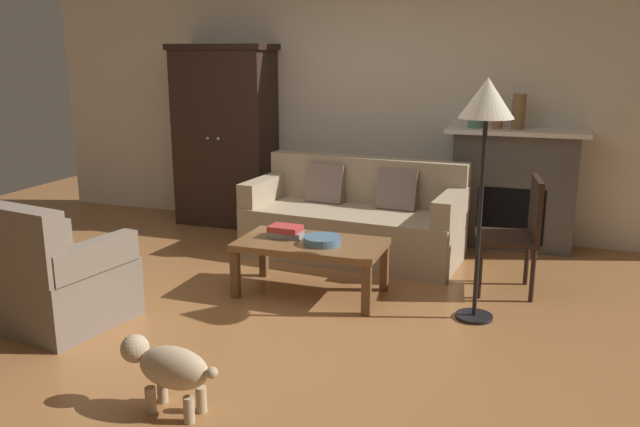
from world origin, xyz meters
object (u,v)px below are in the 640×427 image
fruit_bowl (322,240)px  mantel_vase_terracotta (498,118)px  floor_lamp (486,113)px  dog (168,367)px  armoire (226,136)px  mantel_vase_bronze (519,112)px  couch (355,221)px  side_chair_wooden (519,228)px  fireplace (513,188)px  armchair_near_left (55,280)px  mantel_vase_jade (476,119)px  coffee_table (311,248)px  book_stack (286,231)px

fruit_bowl → mantel_vase_terracotta: (1.07, 1.83, 0.76)m
floor_lamp → dog: 2.51m
armoire → mantel_vase_bronze: size_ratio=5.91×
armoire → dog: bearing=-67.3°
couch → dog: 2.89m
mantel_vase_bronze → side_chair_wooden: (0.12, -1.23, -0.77)m
fireplace → armchair_near_left: size_ratio=1.42×
couch → floor_lamp: size_ratio=1.20×
mantel_vase_bronze → side_chair_wooden: mantel_vase_bronze is taller
armchair_near_left → floor_lamp: bearing=21.4°
side_chair_wooden → dog: side_chair_wooden is taller
fireplace → armchair_near_left: (-2.79, -2.92, -0.25)m
armchair_near_left → floor_lamp: size_ratio=0.54×
armchair_near_left → side_chair_wooden: side_chair_wooden is taller
side_chair_wooden → dog: 2.87m
armoire → dog: armoire is taller
fruit_bowl → mantel_vase_terracotta: mantel_vase_terracotta is taller
armoire → mantel_vase_jade: armoire is taller
mantel_vase_bronze → armchair_near_left: size_ratio=0.36×
mantel_vase_jade → coffee_table: bearing=-118.5°
mantel_vase_jade → book_stack: bearing=-124.3°
armoire → mantel_vase_terracotta: size_ratio=10.26×
armoire → fruit_bowl: size_ratio=6.66×
fruit_bowl → mantel_vase_jade: (0.87, 1.83, 0.75)m
fireplace → coffee_table: (-1.36, -1.81, -0.20)m
dog → mantel_vase_terracotta: bearing=70.5°
couch → mantel_vase_jade: (0.94, 0.73, 0.89)m
fruit_bowl → coffee_table: bearing=159.4°
mantel_vase_terracotta → armchair_near_left: bearing=-131.9°
side_chair_wooden → floor_lamp: (-0.24, -0.63, 0.91)m
dog → fruit_bowl: bearing=83.1°
armoire → fruit_bowl: 2.51m
coffee_table → book_stack: 0.24m
book_stack → side_chair_wooden: bearing=17.1°
fireplace → side_chair_wooden: fireplace is taller
mantel_vase_terracotta → side_chair_wooden: bearing=-76.4°
couch → mantel_vase_jade: bearing=37.6°
fruit_bowl → armoire: bearing=133.8°
armoire → side_chair_wooden: armoire is taller
couch → coffee_table: bearing=-91.8°
coffee_table → mantel_vase_terracotta: mantel_vase_terracotta is taller
mantel_vase_terracotta → dog: (-1.28, -3.62, -0.97)m
fruit_bowl → book_stack: (-0.32, 0.08, 0.02)m
mantel_vase_jade → mantel_vase_bronze: (0.38, 0.00, 0.08)m
armoire → mantel_vase_bronze: 2.97m
coffee_table → fireplace: bearing=53.2°
fireplace → mantel_vase_jade: size_ratio=7.64×
coffee_table → armchair_near_left: armchair_near_left is taller
armoire → couch: armoire is taller
fruit_bowl → armchair_near_left: (-1.54, -1.07, -0.13)m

